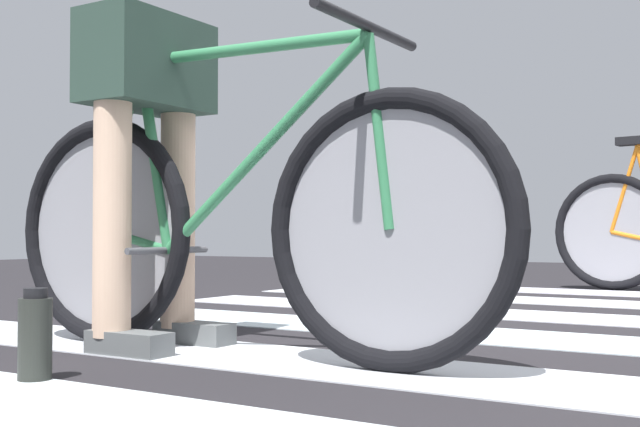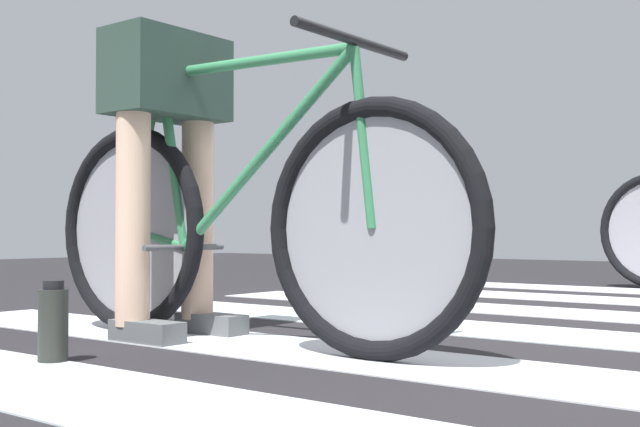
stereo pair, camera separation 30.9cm
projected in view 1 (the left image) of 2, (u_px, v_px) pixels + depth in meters
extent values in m
torus|color=black|center=(103.00, 230.00, 2.57)|extent=(0.72, 0.06, 0.72)
torus|color=black|center=(390.00, 230.00, 2.03)|extent=(0.72, 0.06, 0.72)
cylinder|color=gray|center=(103.00, 230.00, 2.57)|extent=(0.61, 0.01, 0.61)
cylinder|color=gray|center=(390.00, 230.00, 2.03)|extent=(0.61, 0.01, 0.61)
cylinder|color=#347E50|center=(244.00, 49.00, 2.28)|extent=(0.80, 0.04, 0.05)
cylinder|color=#347E50|center=(261.00, 151.00, 2.24)|extent=(0.70, 0.04, 0.59)
cylinder|color=#347E50|center=(154.00, 154.00, 2.46)|extent=(0.15, 0.03, 0.59)
cylinder|color=#347E50|center=(135.00, 240.00, 2.49)|extent=(0.29, 0.03, 0.09)
cylinder|color=#347E50|center=(121.00, 147.00, 2.53)|extent=(0.18, 0.03, 0.53)
cylinder|color=#347E50|center=(379.00, 131.00, 2.05)|extent=(0.09, 0.03, 0.50)
cube|color=black|center=(140.00, 52.00, 2.50)|extent=(0.24, 0.09, 0.05)
cylinder|color=black|center=(368.00, 26.00, 2.07)|extent=(0.03, 0.52, 0.03)
cylinder|color=#4C4C51|center=(169.00, 250.00, 2.42)|extent=(0.02, 0.34, 0.02)
cylinder|color=beige|center=(178.00, 183.00, 2.59)|extent=(0.11, 0.11, 0.92)
cylinder|color=beige|center=(113.00, 178.00, 2.35)|extent=(0.11, 0.11, 0.92)
cube|color=#2A4036|center=(147.00, 63.00, 2.48)|extent=(0.22, 0.41, 0.28)
cube|color=#5A5E5F|center=(194.00, 333.00, 2.54)|extent=(0.26, 0.10, 0.07)
cube|color=#5A5E5F|center=(129.00, 344.00, 2.30)|extent=(0.26, 0.10, 0.07)
torus|color=black|center=(612.00, 232.00, 4.96)|extent=(0.72, 0.14, 0.72)
cylinder|color=gray|center=(612.00, 232.00, 4.96)|extent=(0.60, 0.08, 0.61)
cylinder|color=orange|center=(635.00, 237.00, 4.87)|extent=(0.29, 0.06, 0.09)
cylinder|color=orange|center=(624.00, 189.00, 4.92)|extent=(0.19, 0.05, 0.53)
cube|color=black|center=(637.00, 141.00, 4.87)|extent=(0.25, 0.12, 0.05)
cylinder|color=#272925|center=(35.00, 340.00, 1.91)|extent=(0.08, 0.08, 0.19)
cylinder|color=black|center=(36.00, 293.00, 1.91)|extent=(0.05, 0.05, 0.02)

